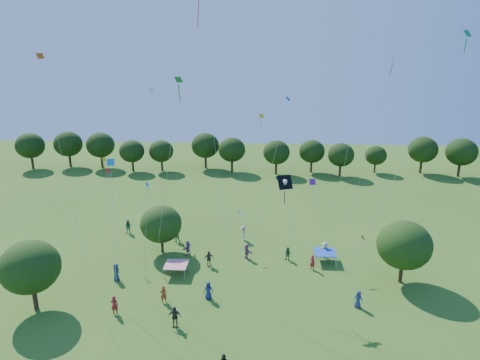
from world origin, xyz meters
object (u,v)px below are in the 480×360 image
object	(u,v)px
pirate_kite	(285,184)
red_high_kite	(203,40)
near_tree_east	(404,245)
tent_blue	(325,252)
near_tree_west	(30,267)
near_tree_north	(161,224)
tent_red_stripe	(176,265)

from	to	relation	value
pirate_kite	red_high_kite	distance (m)	15.19
pirate_kite	near_tree_east	bearing A→B (deg)	6.81
near_tree_east	tent_blue	world-z (taller)	near_tree_east
near_tree_east	tent_blue	distance (m)	8.18
near_tree_west	near_tree_north	size ratio (longest dim) A/B	1.17
near_tree_east	tent_blue	xyz separation A→B (m)	(-6.69, 3.77, -2.84)
tent_blue	pirate_kite	world-z (taller)	pirate_kite
near_tree_east	red_high_kite	world-z (taller)	red_high_kite
near_tree_west	near_tree_east	size ratio (longest dim) A/B	1.01
near_tree_west	tent_blue	distance (m)	27.88
tent_red_stripe	red_high_kite	xyz separation A→B (m)	(2.72, 3.60, 21.13)
pirate_kite	tent_blue	bearing A→B (deg)	47.81
near_tree_west	tent_red_stripe	xyz separation A→B (m)	(10.86, 6.52, -2.97)
near_tree_east	near_tree_north	bearing A→B (deg)	168.29
near_tree_north	tent_red_stripe	distance (m)	5.81
red_high_kite	tent_red_stripe	bearing A→B (deg)	-127.11
tent_red_stripe	pirate_kite	distance (m)	13.87
red_high_kite	pirate_kite	bearing A→B (deg)	-34.42
near_tree_north	tent_blue	size ratio (longest dim) A/B	2.43
near_tree_west	red_high_kite	bearing A→B (deg)	36.70
tent_blue	red_high_kite	distance (m)	24.44
near_tree_west	pirate_kite	bearing A→B (deg)	12.97
near_tree_north	red_high_kite	bearing A→B (deg)	-12.21
near_tree_east	pirate_kite	xyz separation A→B (m)	(-11.32, -1.35, 6.24)
near_tree_north	tent_blue	bearing A→B (deg)	-4.06
near_tree_east	pirate_kite	world-z (taller)	pirate_kite
near_tree_west	tent_red_stripe	size ratio (longest dim) A/B	2.84
near_tree_east	tent_red_stripe	distance (m)	21.87
near_tree_west	near_tree_north	world-z (taller)	near_tree_west
near_tree_north	red_high_kite	size ratio (longest dim) A/B	0.21
near_tree_north	pirate_kite	bearing A→B (deg)	-26.34
tent_red_stripe	red_high_kite	size ratio (longest dim) A/B	0.08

